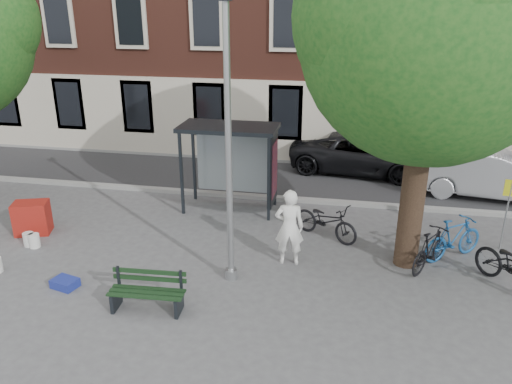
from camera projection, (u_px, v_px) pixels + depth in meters
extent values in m
plane|color=#4C4C4F|center=(231.00, 278.00, 11.52)|extent=(90.00, 90.00, 0.00)
cube|color=#28282B|center=(277.00, 179.00, 17.93)|extent=(40.00, 4.00, 0.01)
cube|color=gray|center=(268.00, 197.00, 16.07)|extent=(40.00, 0.25, 0.12)
cube|color=gray|center=(285.00, 161.00, 19.74)|extent=(40.00, 0.25, 0.12)
cylinder|color=#9EA0A3|center=(229.00, 154.00, 10.44)|extent=(0.14, 0.14, 6.00)
cylinder|color=#9EA0A3|center=(231.00, 274.00, 11.47)|extent=(0.28, 0.28, 0.24)
cylinder|color=black|center=(413.00, 199.00, 11.57)|extent=(0.56, 0.56, 3.40)
sphere|color=#164C18|center=(433.00, 32.00, 10.24)|extent=(5.60, 5.60, 5.60)
sphere|color=#164C18|center=(479.00, 6.00, 10.27)|extent=(3.92, 3.92, 3.92)
sphere|color=#164C18|center=(395.00, 17.00, 10.00)|extent=(4.20, 4.20, 4.20)
sphere|color=#164C18|center=(455.00, 1.00, 9.16)|extent=(3.64, 3.64, 3.64)
cube|color=#1E2328|center=(181.00, 174.00, 14.59)|extent=(0.08, 0.08, 2.50)
cube|color=#1E2328|center=(269.00, 180.00, 14.13)|extent=(0.08, 0.08, 2.50)
cube|color=#1E2328|center=(194.00, 162.00, 15.69)|extent=(0.08, 0.08, 2.50)
cube|color=#1E2328|center=(275.00, 167.00, 15.23)|extent=(0.08, 0.08, 2.50)
cube|color=#1E2328|center=(229.00, 127.00, 14.44)|extent=(2.85, 1.45, 0.12)
cube|color=#8C999E|center=(234.00, 160.00, 15.41)|extent=(2.34, 0.04, 2.00)
cube|color=#1E2328|center=(272.00, 169.00, 14.63)|extent=(0.12, 1.14, 2.12)
cube|color=#D84C19|center=(275.00, 169.00, 14.62)|extent=(0.02, 0.90, 1.62)
imported|color=white|center=(289.00, 227.00, 11.88)|extent=(0.74, 0.54, 1.90)
cube|color=#1E2328|center=(116.00, 299.00, 10.35)|extent=(0.10, 0.50, 0.40)
cube|color=#1E2328|center=(179.00, 304.00, 10.19)|extent=(0.10, 0.50, 0.40)
cube|color=black|center=(144.00, 297.00, 10.04)|extent=(1.57, 0.20, 0.04)
cube|color=black|center=(146.00, 293.00, 10.19)|extent=(1.57, 0.20, 0.04)
cube|color=black|center=(149.00, 288.00, 10.34)|extent=(1.57, 0.20, 0.04)
cube|color=black|center=(150.00, 279.00, 10.36)|extent=(1.57, 0.14, 0.09)
cube|color=black|center=(149.00, 272.00, 10.30)|extent=(1.57, 0.14, 0.09)
imported|color=black|center=(326.00, 221.00, 13.31)|extent=(1.99, 1.54, 1.01)
imported|color=#1A5191|center=(454.00, 238.00, 12.23)|extent=(1.76, 1.49, 1.09)
imported|color=black|center=(430.00, 249.00, 11.78)|extent=(1.31, 1.66, 1.01)
imported|color=black|center=(362.00, 153.00, 18.43)|extent=(5.45, 3.03, 1.44)
imported|color=#A0A2A8|center=(491.00, 173.00, 16.06)|extent=(4.99, 2.31, 1.59)
cube|color=maroon|center=(32.00, 218.00, 13.62)|extent=(1.04, 0.85, 0.90)
cube|color=navy|center=(65.00, 283.00, 11.14)|extent=(0.63, 0.52, 0.20)
cylinder|color=silver|center=(34.00, 241.00, 12.92)|extent=(0.29, 0.29, 0.36)
cylinder|color=silver|center=(29.00, 239.00, 13.00)|extent=(0.29, 0.29, 0.36)
cylinder|color=#9EA0A3|center=(506.00, 216.00, 12.58)|extent=(0.04, 0.04, 1.82)
cube|color=yellow|center=(511.00, 188.00, 12.30)|extent=(0.33, 0.07, 0.43)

